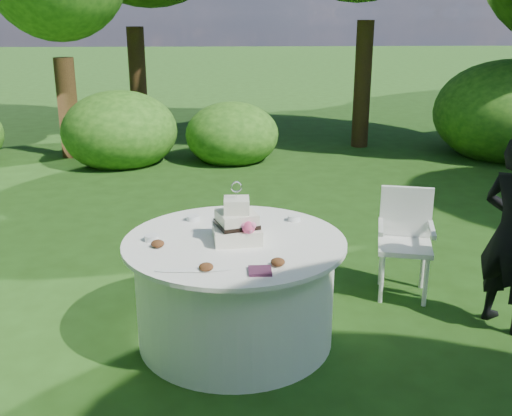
# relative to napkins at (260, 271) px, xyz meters

# --- Properties ---
(ground) EXTENTS (80.00, 80.00, 0.00)m
(ground) POSITION_rel_napkins_xyz_m (-0.15, 0.56, -0.78)
(ground) COLOR #1D3C10
(ground) RESTS_ON ground
(napkins) EXTENTS (0.14, 0.14, 0.02)m
(napkins) POSITION_rel_napkins_xyz_m (0.00, 0.00, 0.00)
(napkins) COLOR #481F39
(napkins) RESTS_ON table
(feather_plume) EXTENTS (0.48, 0.07, 0.01)m
(feather_plume) POSITION_rel_napkins_xyz_m (-0.41, 0.04, -0.00)
(feather_plume) COLOR white
(feather_plume) RESTS_ON table
(table) EXTENTS (1.56, 1.56, 0.77)m
(table) POSITION_rel_napkins_xyz_m (-0.15, 0.56, -0.39)
(table) COLOR white
(table) RESTS_ON ground
(cake) EXTENTS (0.35, 0.35, 0.43)m
(cake) POSITION_rel_napkins_xyz_m (-0.13, 0.55, 0.10)
(cake) COLOR silver
(cake) RESTS_ON table
(chair) EXTENTS (0.52, 0.52, 0.89)m
(chair) POSITION_rel_napkins_xyz_m (1.28, 1.27, -0.26)
(chair) COLOR silver
(chair) RESTS_ON ground
(votives) EXTENTS (1.14, 0.51, 0.04)m
(votives) POSITION_rel_napkins_xyz_m (-0.29, 0.83, 0.01)
(votives) COLOR white
(votives) RESTS_ON table
(petal_cups) EXTENTS (0.87, 0.50, 0.05)m
(petal_cups) POSITION_rel_napkins_xyz_m (-0.29, 0.19, 0.02)
(petal_cups) COLOR #562D16
(petal_cups) RESTS_ON table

